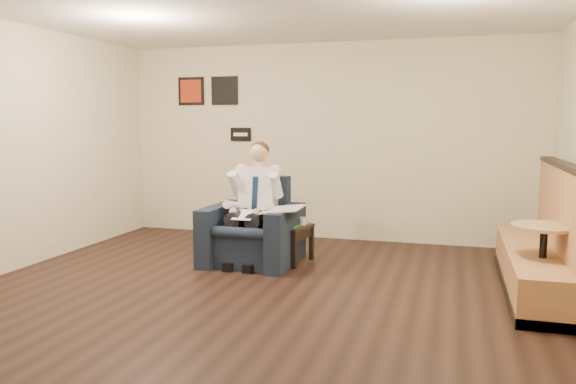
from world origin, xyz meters
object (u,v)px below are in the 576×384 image
(smartphone, at_px, (294,223))
(cafe_table, at_px, (542,264))
(coffee_mug, at_px, (303,221))
(green_folder, at_px, (282,225))
(seated_man, at_px, (248,207))
(banquette, at_px, (537,228))
(side_table, at_px, (285,243))
(armchair, at_px, (252,221))

(smartphone, distance_m, cafe_table, 2.84)
(smartphone, bearing_deg, coffee_mug, -7.10)
(green_folder, bearing_deg, smartphone, 56.04)
(cafe_table, bearing_deg, coffee_mug, 161.15)
(seated_man, xyz_separation_m, smartphone, (0.44, 0.44, -0.24))
(banquette, height_order, cafe_table, banquette)
(cafe_table, bearing_deg, banquette, 91.46)
(seated_man, height_order, green_folder, seated_man)
(coffee_mug, bearing_deg, side_table, -156.31)
(coffee_mug, bearing_deg, cafe_table, -18.85)
(green_folder, xyz_separation_m, banquette, (2.78, -0.38, 0.18))
(side_table, bearing_deg, smartphone, 62.65)
(smartphone, distance_m, banquette, 2.73)
(green_folder, bearing_deg, banquette, -7.78)
(armchair, xyz_separation_m, green_folder, (0.33, 0.14, -0.05))
(banquette, distance_m, cafe_table, 0.47)
(side_table, relative_size, green_folder, 1.22)
(seated_man, bearing_deg, green_folder, 40.37)
(side_table, xyz_separation_m, coffee_mug, (0.20, 0.09, 0.27))
(seated_man, relative_size, smartphone, 9.97)
(side_table, bearing_deg, banquette, -8.16)
(armchair, distance_m, cafe_table, 3.18)
(armchair, relative_size, coffee_mug, 11.07)
(smartphone, xyz_separation_m, cafe_table, (2.68, -0.94, -0.08))
(smartphone, height_order, cafe_table, cafe_table)
(smartphone, xyz_separation_m, banquette, (2.67, -0.54, 0.18))
(seated_man, bearing_deg, side_table, 39.14)
(side_table, height_order, banquette, banquette)
(coffee_mug, relative_size, cafe_table, 0.13)
(side_table, distance_m, green_folder, 0.23)
(banquette, bearing_deg, side_table, 171.84)
(side_table, bearing_deg, cafe_table, -15.94)
(green_folder, distance_m, banquette, 2.81)
(seated_man, bearing_deg, banquette, -1.31)
(seated_man, height_order, coffee_mug, seated_man)
(seated_man, xyz_separation_m, banquette, (3.11, -0.11, -0.06))
(green_folder, height_order, smartphone, green_folder)
(seated_man, distance_m, cafe_table, 3.17)
(side_table, height_order, smartphone, smartphone)
(seated_man, bearing_deg, coffee_mug, 34.46)
(side_table, bearing_deg, green_folder, -156.31)
(seated_man, height_order, side_table, seated_man)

